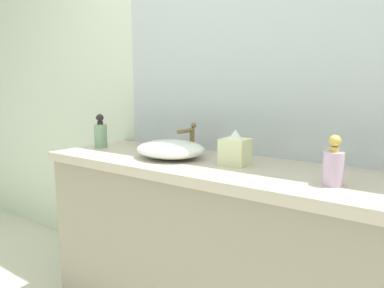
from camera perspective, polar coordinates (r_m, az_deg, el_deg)
bathroom_wall_rear at (r=1.82m, az=9.36°, el=12.47°), size 6.00×0.06×2.60m
vanity_counter at (r=1.71m, az=4.07°, el=-17.28°), size 1.79×0.55×0.86m
wall_mirror_panel at (r=1.79m, az=9.13°, el=15.19°), size 1.55×0.01×1.05m
sink_basin at (r=1.69m, az=-3.55°, el=-0.85°), size 0.35×0.31×0.09m
faucet at (r=1.81m, az=-0.32°, el=1.51°), size 0.03×0.15×0.16m
soap_dispenser at (r=1.29m, az=22.39°, el=-3.25°), size 0.07×0.07×0.18m
lotion_bottle at (r=2.05m, az=-14.93°, el=1.66°), size 0.07×0.07×0.19m
tissue_box at (r=1.54m, az=7.19°, el=-0.99°), size 0.12×0.12×0.16m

